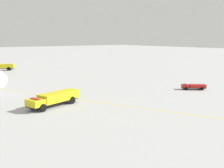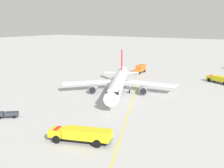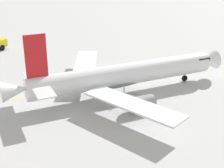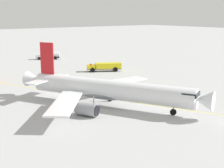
{
  "view_description": "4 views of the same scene",
  "coord_description": "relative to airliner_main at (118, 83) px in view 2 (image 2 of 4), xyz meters",
  "views": [
    {
      "loc": [
        84.45,
        -4.72,
        12.68
      ],
      "look_at": [
        47.69,
        22.49,
        4.96
      ],
      "focal_mm": 44.21,
      "sensor_mm": 36.0,
      "label": 1
    },
    {
      "loc": [
        75.88,
        47.44,
        20.37
      ],
      "look_at": [
        4.9,
        1.74,
        3.0
      ],
      "focal_mm": 48.37,
      "sensor_mm": 36.0,
      "label": 2
    },
    {
      "loc": [
        3.95,
        -48.84,
        22.84
      ],
      "look_at": [
        1.89,
        -0.16,
        2.82
      ],
      "focal_mm": 53.78,
      "sensor_mm": 36.0,
      "label": 3
    },
    {
      "loc": [
        52.49,
        -32.29,
        17.34
      ],
      "look_at": [
        6.16,
        1.91,
        4.87
      ],
      "focal_mm": 53.1,
      "sensor_mm": 36.0,
      "label": 4
    }
  ],
  "objects": [
    {
      "name": "fire_tender_truck",
      "position": [
        34.35,
        13.73,
        -1.5
      ],
      "size": [
        6.04,
        11.21,
        2.5
      ],
      "rotation": [
        0.0,
        0.0,
        5.02
      ],
      "color": "#232326",
      "rests_on": "ground_plane"
    },
    {
      "name": "airliner_main",
      "position": [
        0.0,
        0.0,
        0.0
      ],
      "size": [
        35.95,
        31.25,
        11.45
      ],
      "rotation": [
        0.0,
        0.0,
        0.47
      ],
      "color": "white",
      "rests_on": "ground_plane"
    },
    {
      "name": "ground_plane",
      "position": [
        -3.3,
        -2.85,
        -3.04
      ],
      "size": [
        600.0,
        600.0,
        0.0
      ],
      "primitive_type": "plane",
      "color": "#B2B2B2"
    },
    {
      "name": "taxiway_centreline",
      "position": [
        -1.16,
        4.6,
        -3.04
      ],
      "size": [
        137.8,
        62.71,
        0.01
      ],
      "rotation": [
        0.0,
        0.0,
        0.43
      ],
      "color": "yellow",
      "rests_on": "ground_plane"
    },
    {
      "name": "baggage_truck_truck",
      "position": [
        32.01,
        -8.55,
        -2.32
      ],
      "size": [
        4.33,
        4.47,
        1.22
      ],
      "rotation": [
        0.0,
        0.0,
        5.46
      ],
      "color": "#232326",
      "rests_on": "ground_plane"
    },
    {
      "name": "fire_tender_truck_extra",
      "position": [
        -31.07,
        21.41,
        -1.51
      ],
      "size": [
        7.13,
        10.26,
        2.5
      ],
      "rotation": [
        0.0,
        0.0,
        4.22
      ],
      "color": "#232326",
      "rests_on": "ground_plane"
    },
    {
      "name": "catering_truck_truck",
      "position": [
        -36.46,
        -11.86,
        -1.38
      ],
      "size": [
        8.14,
        3.22,
        3.1
      ],
      "rotation": [
        0.0,
        0.0,
        0.08
      ],
      "color": "#232326",
      "rests_on": "ground_plane"
    }
  ]
}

